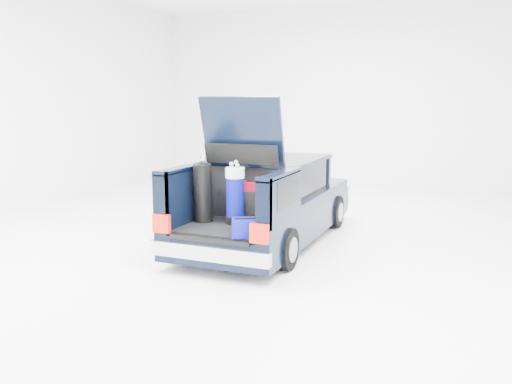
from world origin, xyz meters
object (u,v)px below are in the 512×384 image
at_px(red_suitcase, 255,202).
at_px(black_golf_bag, 203,193).
at_px(blue_golf_bag, 235,195).
at_px(blue_duffel, 250,228).
at_px(car, 270,202).

relative_size(red_suitcase, black_golf_bag, 0.65).
relative_size(blue_golf_bag, blue_duffel, 1.62).
distance_m(car, black_golf_bag, 1.60).
bearing_deg(car, blue_golf_bag, -90.42).
height_order(blue_golf_bag, blue_duffel, blue_golf_bag).
xyz_separation_m(red_suitcase, black_golf_bag, (-0.72, -0.28, 0.14)).
bearing_deg(car, black_golf_bag, -108.70).
distance_m(car, red_suitcase, 1.24).
bearing_deg(red_suitcase, car, 94.81).
height_order(car, black_golf_bag, car).
bearing_deg(blue_duffel, red_suitcase, 84.85).
bearing_deg(blue_duffel, black_golf_bag, 127.97).
bearing_deg(blue_golf_bag, black_golf_bag, -165.82).
relative_size(black_golf_bag, blue_duffel, 1.69).
xyz_separation_m(black_golf_bag, blue_golf_bag, (0.49, 0.09, -0.02)).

